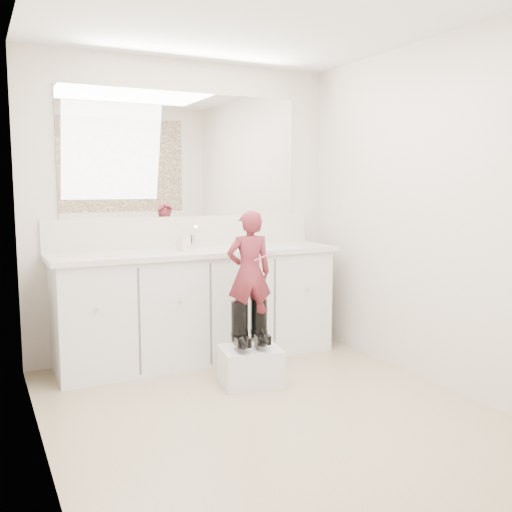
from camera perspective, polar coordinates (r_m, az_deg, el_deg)
floor at (r=3.66m, az=1.31°, el=-15.36°), size 3.00×3.00×0.00m
ceiling at (r=3.52m, az=1.44°, el=23.64°), size 3.00×3.00×0.00m
wall_back at (r=4.76m, az=-7.11°, el=4.68°), size 2.60×0.00×2.60m
wall_front at (r=2.18m, az=20.14°, el=1.49°), size 2.60×0.00×2.60m
wall_left at (r=3.01m, az=-21.14°, el=2.88°), size 0.00×3.00×3.00m
wall_right at (r=4.15m, az=17.49°, el=4.06°), size 0.00×3.00×3.00m
vanity_cabinet at (r=4.60m, az=-5.82°, el=-5.13°), size 2.20×0.55×0.85m
countertop at (r=4.51m, az=-5.83°, el=0.37°), size 2.28×0.58×0.04m
backsplash at (r=4.76m, az=-7.02°, el=2.45°), size 2.28×0.03×0.25m
mirror at (r=4.75m, az=-7.15°, el=9.98°), size 2.00×0.02×1.00m
dot_panel at (r=2.19m, az=20.46°, el=13.32°), size 2.00×0.01×1.20m
faucet at (r=4.66m, az=-6.56°, el=1.43°), size 0.08×0.08×0.10m
cup at (r=4.70m, az=0.25°, el=1.54°), size 0.13×0.13×0.10m
soap_bottle at (r=4.46m, az=-7.23°, el=1.60°), size 0.09×0.09×0.17m
step_stool at (r=4.09m, az=-0.54°, el=-10.95°), size 0.46×0.41×0.26m
boot_left at (r=3.99m, az=-1.65°, el=-6.92°), size 0.16×0.24×0.34m
boot_right at (r=4.06m, az=0.29°, el=-6.70°), size 0.16×0.24×0.34m
toddler at (r=3.95m, az=-0.68°, el=-1.69°), size 0.35×0.26×0.87m
toothbrush at (r=3.90m, az=0.76°, el=-0.08°), size 0.14×0.04×0.06m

